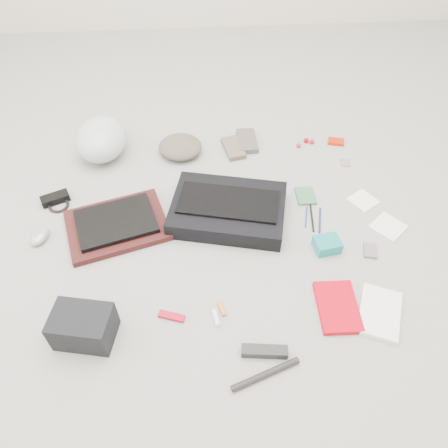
{
  "coord_description": "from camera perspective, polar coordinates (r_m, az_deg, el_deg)",
  "views": [
    {
      "loc": [
        -0.09,
        -1.22,
        1.4
      ],
      "look_at": [
        0.0,
        0.0,
        0.05
      ],
      "focal_mm": 35.0,
      "sensor_mm": 36.0,
      "label": 1
    }
  ],
  "objects": [
    {
      "name": "power_brick",
      "position": [
        2.12,
        -21.18,
        3.13
      ],
      "size": [
        0.14,
        0.1,
        0.03
      ],
      "primitive_type": "cube",
      "rotation": [
        0.0,
        0.0,
        0.41
      ],
      "color": "black",
      "rests_on": "ground_plane"
    },
    {
      "name": "bag_flap",
      "position": [
        1.86,
        0.55,
        2.89
      ],
      "size": [
        0.45,
        0.28,
        0.01
      ],
      "primitive_type": "cube",
      "rotation": [
        0.0,
        0.0,
        -0.23
      ],
      "color": "black",
      "rests_on": "messenger_bag"
    },
    {
      "name": "mouse",
      "position": [
        1.97,
        -22.93,
        -1.46
      ],
      "size": [
        0.09,
        0.12,
        0.04
      ],
      "primitive_type": "ellipsoid",
      "rotation": [
        0.0,
        0.0,
        -0.34
      ],
      "color": "#9F9F9F",
      "rests_on": "ground_plane"
    },
    {
      "name": "altoids_tin",
      "position": [
        2.38,
        14.41,
        10.37
      ],
      "size": [
        0.09,
        0.07,
        0.02
      ],
      "primitive_type": "cube",
      "rotation": [
        0.0,
        0.0,
        -0.26
      ],
      "color": "red",
      "rests_on": "ground_plane"
    },
    {
      "name": "toiletry_tube_white",
      "position": [
        1.61,
        -1.04,
        -12.15
      ],
      "size": [
        0.03,
        0.07,
        0.02
      ],
      "primitive_type": "cylinder",
      "rotation": [
        1.57,
        0.0,
        0.17
      ],
      "color": "white",
      "rests_on": "ground_plane"
    },
    {
      "name": "cable_coil",
      "position": [
        2.09,
        -20.77,
        2.29
      ],
      "size": [
        0.12,
        0.12,
        0.01
      ],
      "primitive_type": "torus",
      "rotation": [
        0.0,
        0.0,
        0.37
      ],
      "color": "black",
      "rests_on": "ground_plane"
    },
    {
      "name": "book_red",
      "position": [
        1.68,
        14.61,
        -10.44
      ],
      "size": [
        0.15,
        0.22,
        0.02
      ],
      "primitive_type": "cube",
      "rotation": [
        0.0,
        0.0,
        -0.03
      ],
      "color": "red",
      "rests_on": "ground_plane"
    },
    {
      "name": "lollipop_b",
      "position": [
        2.35,
        10.68,
        10.69
      ],
      "size": [
        0.03,
        0.03,
        0.03
      ],
      "primitive_type": "sphere",
      "rotation": [
        0.0,
        0.0,
        -0.27
      ],
      "color": "#BA0003",
      "rests_on": "ground_plane"
    },
    {
      "name": "napkin_bottom",
      "position": [
        2.0,
        20.67,
        -0.32
      ],
      "size": [
        0.17,
        0.17,
        0.01
      ],
      "primitive_type": "cube",
      "rotation": [
        0.0,
        0.0,
        0.7
      ],
      "color": "white",
      "rests_on": "ground_plane"
    },
    {
      "name": "lollipop_a",
      "position": [
        2.31,
        9.72,
        10.11
      ],
      "size": [
        0.02,
        0.02,
        0.02
      ],
      "primitive_type": "sphere",
      "rotation": [
        0.0,
        0.0,
        0.0
      ],
      "color": "red",
      "rests_on": "ground_plane"
    },
    {
      "name": "notepad",
      "position": [
        2.04,
        10.6,
        3.64
      ],
      "size": [
        0.08,
        0.11,
        0.01
      ],
      "primitive_type": "cube",
      "rotation": [
        0.0,
        0.0,
        0.01
      ],
      "color": "#3B6D49",
      "rests_on": "ground_plane"
    },
    {
      "name": "messenger_bag",
      "position": [
        1.89,
        0.54,
        1.9
      ],
      "size": [
        0.55,
        0.44,
        0.08
      ],
      "primitive_type": "cube",
      "rotation": [
        0.0,
        0.0,
        -0.23
      ],
      "color": "black",
      "rests_on": "ground_plane"
    },
    {
      "name": "ground_plane",
      "position": [
        1.86,
        0.0,
        -1.04
      ],
      "size": [
        4.0,
        4.0,
        0.0
      ],
      "primitive_type": "plane",
      "color": "gray"
    },
    {
      "name": "book_white",
      "position": [
        1.71,
        19.66,
        -10.86
      ],
      "size": [
        0.21,
        0.25,
        0.02
      ],
      "primitive_type": "cube",
      "rotation": [
        0.0,
        0.0,
        -0.4
      ],
      "color": "white",
      "rests_on": "ground_plane"
    },
    {
      "name": "laptop",
      "position": [
        1.9,
        -13.93,
        0.33
      ],
      "size": [
        0.38,
        0.32,
        0.02
      ],
      "primitive_type": "cube",
      "rotation": [
        0.0,
        0.0,
        0.29
      ],
      "color": "black",
      "rests_on": "laptop_sleeve"
    },
    {
      "name": "toiletry_tube_orange",
      "position": [
        1.63,
        -0.3,
        -10.96
      ],
      "size": [
        0.03,
        0.06,
        0.02
      ],
      "primitive_type": "cylinder",
      "rotation": [
        1.57,
        0.0,
        0.28
      ],
      "color": "orange",
      "rests_on": "ground_plane"
    },
    {
      "name": "pen_black",
      "position": [
        1.95,
        11.42,
        0.8
      ],
      "size": [
        0.03,
        0.16,
        0.01
      ],
      "primitive_type": "cylinder",
      "rotation": [
        1.57,
        0.0,
        -0.12
      ],
      "color": "black",
      "rests_on": "ground_plane"
    },
    {
      "name": "camera_bag",
      "position": [
        1.6,
        -17.9,
        -12.62
      ],
      "size": [
        0.22,
        0.18,
        0.13
      ],
      "primitive_type": "cube",
      "rotation": [
        0.0,
        0.0,
        -0.2
      ],
      "color": "black",
      "rests_on": "ground_plane"
    },
    {
      "name": "laptop_sleeve",
      "position": [
        1.92,
        -13.79,
        -0.18
      ],
      "size": [
        0.48,
        0.41,
        0.03
      ],
      "primitive_type": "cube",
      "rotation": [
        0.0,
        0.0,
        0.29
      ],
      "color": "#3D1413",
      "rests_on": "ground_plane"
    },
    {
      "name": "stamp_sheet",
      "position": [
        2.27,
        15.58,
        7.71
      ],
      "size": [
        0.06,
        0.06,
        0.0
      ],
      "primitive_type": "cube",
      "rotation": [
        0.0,
        0.0,
        -0.17
      ],
      "color": "gray",
      "rests_on": "ground_plane"
    },
    {
      "name": "bike_helmet",
      "position": [
        2.27,
        -15.74,
        10.62
      ],
      "size": [
        0.27,
        0.33,
        0.18
      ],
      "primitive_type": "ellipsoid",
      "rotation": [
        0.0,
        0.0,
        -0.09
      ],
      "color": "silver",
      "rests_on": "ground_plane"
    },
    {
      "name": "lollipop_c",
      "position": [
        2.35,
        11.43,
        10.53
      ],
      "size": [
        0.03,
        0.03,
        0.03
      ],
      "primitive_type": "sphere",
      "rotation": [
        0.0,
        0.0,
        -0.13
      ],
      "color": "red",
      "rests_on": "ground_plane"
    },
    {
      "name": "u_lock",
      "position": [
        1.54,
        5.3,
        -16.23
      ],
      "size": [
        0.16,
        0.06,
        0.03
      ],
      "primitive_type": "cube",
      "rotation": [
        0.0,
        0.0,
        -0.12
      ],
      "color": "black",
      "rests_on": "ground_plane"
    },
    {
      "name": "multitool",
      "position": [
        1.62,
        -6.87,
        -11.88
      ],
      "size": [
        0.1,
        0.06,
        0.02
      ],
      "primitive_type": "cube",
      "rotation": [
        0.0,
        0.0,
        -0.32
      ],
      "color": "#AF0A1E",
      "rests_on": "ground_plane"
    },
    {
      "name": "beanie",
      "position": [
        2.23,
        -5.73,
        10.0
      ],
      "size": [
        0.28,
        0.27,
        0.08
      ],
      "primitive_type": "ellipsoid",
      "rotation": [
        0.0,
        0.0,
        -0.38
      ],
      "color": "brown",
      "rests_on": "ground_plane"
    },
    {
      "name": "pen_navy",
      "position": [
        1.94,
        12.41,
        0.49
      ],
      "size": [
        0.04,
        0.15,
        0.01
      ],
      "primitive_type": "cylinder",
      "rotation": [
        1.57,
        0.0,
        -0.24
      ],
      "color": "navy",
      "rests_on": "ground_plane"
    },
    {
      "name": "card_deck",
      "position": [
        1.88,
        18.55,
        -3.32
      ],
      "size": [
        0.07,
        0.08,
        0.01
      ],
      "primitive_type": "cube",
      "rotation": [
        0.0,
        0.0,
        -0.24
      ],
      "color": "gray",
      "rests_on": "ground_plane"
    },
    {
      "name": "bike_pump",
      "position": [
        1.52,
        5.46,
        -18.95
      ],
      "size": [
        0.24,
        0.1,
        0.02
      ],
      "primitive_type": "cylinder",
      "rotation": [
        0.0,
        1.57,
        0.35
      ],
      "color": "black",
      "rests_on": "ground_plane"
    },
    {
      "name": "accordion_wallet",
      "position": [
        1.83,
        13.31,
        -2.65
      ],
      "size": [
        0.11,
        0.1,
        0.05
      ],
      "primitive_type": "cube",
      "rotation": [
        0.0,
        0.0,
        0.17
      ],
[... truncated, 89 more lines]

